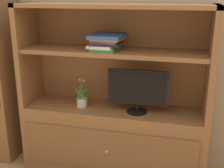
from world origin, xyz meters
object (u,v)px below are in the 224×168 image
Objects in this scene: potted_plant at (82,102)px; magazine_stack at (106,41)px; media_console at (113,121)px; tv_monitor at (137,89)px.

potted_plant is 0.62m from magazine_stack.
potted_plant is at bearing -170.55° from media_console.
potted_plant is (-0.29, -0.05, 0.19)m from media_console.
tv_monitor is at bearing -0.60° from potted_plant.
tv_monitor is at bearing -13.27° from media_console.
magazine_stack is at bearing -173.16° from media_console.
magazine_stack reaches higher than potted_plant.
media_console is 0.35m from potted_plant.
tv_monitor is 0.50m from magazine_stack.
magazine_stack is (-0.29, 0.05, 0.40)m from tv_monitor.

